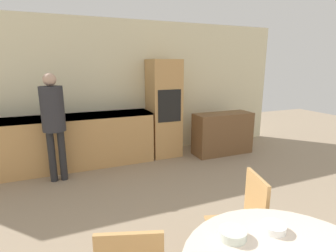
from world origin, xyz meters
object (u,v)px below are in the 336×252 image
object	(u,v)px
chair_far_right	(244,220)
bowl_near	(232,234)
sideboard	(223,133)
person_standing	(53,116)
bowl_far	(273,228)
oven_unit	(164,109)

from	to	relation	value
chair_far_right	bowl_near	distance (m)	0.71
sideboard	bowl_near	distance (m)	3.85
chair_far_right	bowl_near	bearing A→B (deg)	-29.72
chair_far_right	person_standing	bearing A→B (deg)	-134.96
sideboard	bowl_far	world-z (taller)	sideboard
person_standing	bowl_near	xyz separation A→B (m)	(0.99, -3.08, -0.23)
person_standing	oven_unit	bearing A→B (deg)	14.55
oven_unit	sideboard	xyz separation A→B (m)	(1.12, -0.40, -0.52)
oven_unit	bowl_near	xyz separation A→B (m)	(-0.99, -3.59, -0.14)
oven_unit	bowl_near	size ratio (longest dim) A/B	11.14
sideboard	chair_far_right	distance (m)	3.20
oven_unit	person_standing	bearing A→B (deg)	-165.45
person_standing	sideboard	bearing A→B (deg)	2.12
sideboard	chair_far_right	world-z (taller)	chair_far_right
chair_far_right	person_standing	distance (m)	3.05
oven_unit	chair_far_right	size ratio (longest dim) A/B	2.09
chair_far_right	sideboard	bearing A→B (deg)	165.10
chair_far_right	bowl_near	xyz separation A→B (m)	(-0.46, -0.45, 0.29)
oven_unit	sideboard	bearing A→B (deg)	-19.55
bowl_near	bowl_far	world-z (taller)	bowl_near
sideboard	bowl_near	size ratio (longest dim) A/B	7.10
sideboard	chair_far_right	bearing A→B (deg)	-121.04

